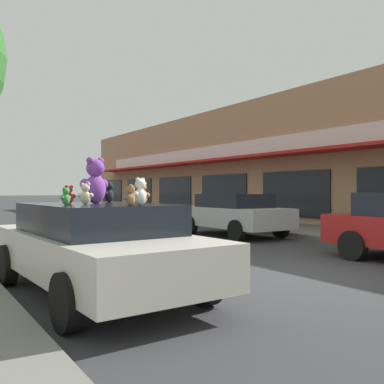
# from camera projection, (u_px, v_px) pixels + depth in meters

# --- Properties ---
(ground_plane) EXTENTS (260.00, 260.00, 0.00)m
(ground_plane) POSITION_uv_depth(u_px,v_px,m) (290.00, 275.00, 7.87)
(ground_plane) COLOR #333335
(storefront_row) EXTENTS (13.63, 35.71, 6.03)m
(storefront_row) POSITION_uv_depth(u_px,v_px,m) (303.00, 167.00, 26.22)
(storefront_row) COLOR tan
(storefront_row) RESTS_ON ground_plane
(plush_art_car) EXTENTS (2.24, 4.68, 1.36)m
(plush_art_car) POSITION_uv_depth(u_px,v_px,m) (96.00, 245.00, 6.38)
(plush_art_car) COLOR beige
(plush_art_car) RESTS_ON ground_plane
(teddy_bear_giant) EXTENTS (0.54, 0.39, 0.71)m
(teddy_bear_giant) POSITION_uv_depth(u_px,v_px,m) (95.00, 181.00, 6.59)
(teddy_bear_giant) COLOR purple
(teddy_bear_giant) RESTS_ON plush_art_car
(teddy_bear_green) EXTENTS (0.18, 0.15, 0.25)m
(teddy_bear_green) POSITION_uv_depth(u_px,v_px,m) (66.00, 196.00, 5.87)
(teddy_bear_green) COLOR green
(teddy_bear_green) RESTS_ON plush_art_car
(teddy_bear_cream) EXTENTS (0.23, 0.19, 0.31)m
(teddy_bear_cream) POSITION_uv_depth(u_px,v_px,m) (85.00, 194.00, 6.16)
(teddy_bear_cream) COLOR beige
(teddy_bear_cream) RESTS_ON plush_art_car
(teddy_bear_white) EXTENTS (0.28, 0.22, 0.37)m
(teddy_bear_white) POSITION_uv_depth(u_px,v_px,m) (140.00, 192.00, 5.68)
(teddy_bear_white) COLOR white
(teddy_bear_white) RESTS_ON plush_art_car
(teddy_bear_teal) EXTENTS (0.17, 0.12, 0.22)m
(teddy_bear_teal) POSITION_uv_depth(u_px,v_px,m) (130.00, 197.00, 5.86)
(teddy_bear_teal) COLOR teal
(teddy_bear_teal) RESTS_ON plush_art_car
(teddy_bear_orange) EXTENTS (0.20, 0.24, 0.32)m
(teddy_bear_orange) POSITION_uv_depth(u_px,v_px,m) (142.00, 194.00, 5.95)
(teddy_bear_orange) COLOR orange
(teddy_bear_orange) RESTS_ON plush_art_car
(teddy_bear_black) EXTENTS (0.26, 0.23, 0.36)m
(teddy_bear_black) POSITION_uv_depth(u_px,v_px,m) (109.00, 192.00, 7.37)
(teddy_bear_black) COLOR black
(teddy_bear_black) RESTS_ON plush_art_car
(teddy_bear_red) EXTENTS (0.21, 0.14, 0.28)m
(teddy_bear_red) POSITION_uv_depth(u_px,v_px,m) (69.00, 195.00, 6.33)
(teddy_bear_red) COLOR red
(teddy_bear_red) RESTS_ON plush_art_car
(teddy_bear_pink) EXTENTS (0.18, 0.21, 0.28)m
(teddy_bear_pink) POSITION_uv_depth(u_px,v_px,m) (98.00, 194.00, 7.22)
(teddy_bear_pink) COLOR pink
(teddy_bear_pink) RESTS_ON plush_art_car
(teddy_bear_brown) EXTENTS (0.17, 0.21, 0.28)m
(teddy_bear_brown) POSITION_uv_depth(u_px,v_px,m) (131.00, 196.00, 5.43)
(teddy_bear_brown) COLOR olive
(teddy_bear_brown) RESTS_ON plush_art_car
(parked_car_far_center) EXTENTS (2.05, 4.16, 1.43)m
(parked_car_far_center) POSITION_uv_depth(u_px,v_px,m) (234.00, 213.00, 14.57)
(parked_car_far_center) COLOR #B7B7BC
(parked_car_far_center) RESTS_ON ground_plane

